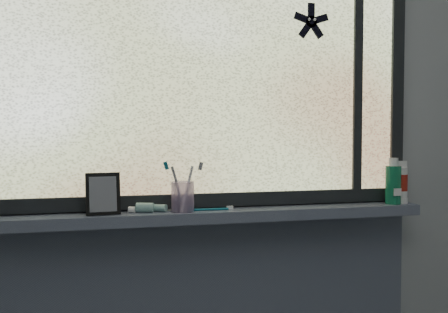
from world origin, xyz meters
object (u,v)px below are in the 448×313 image
at_px(toothbrush_cup, 183,197).
at_px(cream_tube, 401,181).
at_px(mouthwash_bottle, 393,181).
at_px(vanity_mirror, 103,194).

relative_size(toothbrush_cup, cream_tube, 0.88).
xyz_separation_m(mouthwash_bottle, cream_tube, (0.04, 0.01, -0.00)).
xyz_separation_m(toothbrush_cup, mouthwash_bottle, (0.83, -0.00, 0.04)).
relative_size(vanity_mirror, cream_tube, 1.19).
bearing_deg(toothbrush_cup, vanity_mirror, -179.75).
distance_m(toothbrush_cup, mouthwash_bottle, 0.83).
bearing_deg(vanity_mirror, cream_tube, -5.22).
bearing_deg(cream_tube, toothbrush_cup, -179.52).
bearing_deg(vanity_mirror, toothbrush_cup, -5.40).
distance_m(toothbrush_cup, cream_tube, 0.87).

